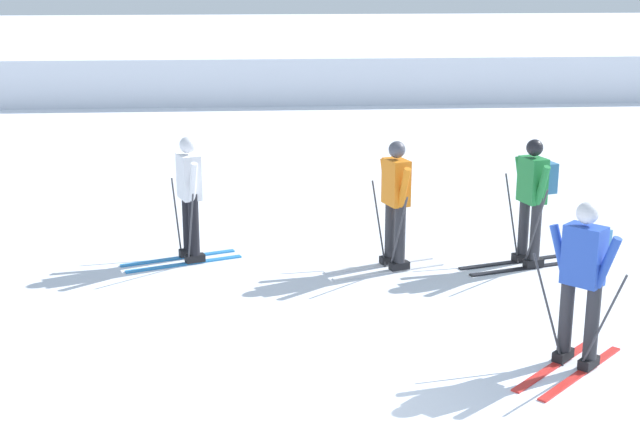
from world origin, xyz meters
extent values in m
plane|color=silver|center=(0.00, 0.00, 0.00)|extent=(120.00, 120.00, 0.00)
cube|color=silver|center=(0.00, 21.84, 0.65)|extent=(80.00, 7.86, 1.30)
cube|color=red|center=(2.98, 0.81, 0.01)|extent=(1.21, 1.18, 0.02)
cube|color=red|center=(2.78, 1.01, 0.01)|extent=(1.21, 1.18, 0.02)
cube|color=black|center=(3.08, 0.92, 0.07)|extent=(0.27, 0.27, 0.10)
cube|color=black|center=(2.89, 1.12, 0.07)|extent=(0.27, 0.27, 0.10)
cylinder|color=#2D2D33|center=(3.08, 0.92, 0.55)|extent=(0.14, 0.14, 0.85)
cylinder|color=#2D2D33|center=(2.89, 1.12, 0.55)|extent=(0.14, 0.14, 0.85)
cube|color=#284CB7|center=(2.99, 1.02, 1.17)|extent=(0.44, 0.44, 0.60)
cylinder|color=#284CB7|center=(3.15, 0.82, 1.16)|extent=(0.24, 0.25, 0.55)
cylinder|color=#284CB7|center=(2.80, 1.18, 1.16)|extent=(0.24, 0.25, 0.55)
sphere|color=silver|center=(2.99, 1.02, 1.60)|extent=(0.22, 0.22, 0.22)
cylinder|color=#38383D|center=(3.11, 0.74, 0.55)|extent=(0.31, 0.32, 1.12)
cylinder|color=#38383D|center=(2.71, 1.15, 0.55)|extent=(0.31, 0.32, 1.12)
cube|color=teal|center=(3.14, 1.16, 1.19)|extent=(0.32, 0.33, 0.40)
cube|color=#237AC6|center=(-1.19, 4.47, 0.01)|extent=(1.53, 0.65, 0.02)
cube|color=#237AC6|center=(-1.29, 4.73, 0.01)|extent=(1.53, 0.65, 0.02)
cube|color=black|center=(-1.05, 4.52, 0.07)|extent=(0.29, 0.20, 0.10)
cube|color=black|center=(-1.15, 4.78, 0.07)|extent=(0.29, 0.20, 0.10)
cylinder|color=black|center=(-1.05, 4.52, 0.55)|extent=(0.14, 0.14, 0.85)
cylinder|color=black|center=(-1.15, 4.78, 0.55)|extent=(0.14, 0.14, 0.85)
cube|color=white|center=(-1.10, 4.65, 1.17)|extent=(0.36, 0.44, 0.60)
cylinder|color=white|center=(-1.03, 4.41, 1.16)|extent=(0.17, 0.27, 0.55)
cylinder|color=white|center=(-1.21, 4.88, 1.16)|extent=(0.17, 0.27, 0.55)
sphere|color=silver|center=(-1.10, 4.65, 1.60)|extent=(0.22, 0.22, 0.22)
cylinder|color=#38383D|center=(-1.08, 4.32, 0.53)|extent=(0.15, 0.35, 1.06)
cylinder|color=#38383D|center=(-1.31, 4.92, 0.53)|extent=(0.15, 0.35, 1.06)
cube|color=silver|center=(1.51, 3.97, 0.01)|extent=(1.54, 0.61, 0.02)
cube|color=silver|center=(1.42, 4.24, 0.01)|extent=(1.54, 0.61, 0.02)
cube|color=black|center=(1.65, 4.02, 0.07)|extent=(0.29, 0.20, 0.10)
cube|color=black|center=(1.56, 4.29, 0.07)|extent=(0.29, 0.20, 0.10)
cylinder|color=#2D2D33|center=(1.65, 4.02, 0.55)|extent=(0.14, 0.14, 0.85)
cylinder|color=#2D2D33|center=(1.56, 4.29, 0.55)|extent=(0.14, 0.14, 0.85)
cube|color=orange|center=(1.60, 4.15, 1.17)|extent=(0.35, 0.44, 0.60)
cylinder|color=orange|center=(1.67, 3.91, 1.16)|extent=(0.17, 0.27, 0.55)
cylinder|color=orange|center=(1.50, 4.38, 1.16)|extent=(0.17, 0.27, 0.55)
sphere|color=#4C4C56|center=(1.60, 4.15, 1.60)|extent=(0.22, 0.22, 0.22)
cylinder|color=#38383D|center=(1.60, 3.86, 0.55)|extent=(0.17, 0.43, 1.10)
cylinder|color=#38383D|center=(1.42, 4.38, 0.55)|extent=(0.17, 0.43, 1.10)
cube|color=black|center=(3.30, 3.97, 0.01)|extent=(1.56, 0.55, 0.02)
cube|color=black|center=(3.22, 4.24, 0.01)|extent=(1.56, 0.55, 0.02)
cube|color=black|center=(3.45, 4.01, 0.07)|extent=(0.28, 0.19, 0.10)
cube|color=black|center=(3.37, 4.28, 0.07)|extent=(0.28, 0.19, 0.10)
cylinder|color=#2D2D33|center=(3.45, 4.01, 0.55)|extent=(0.14, 0.14, 0.85)
cylinder|color=#2D2D33|center=(3.37, 4.28, 0.55)|extent=(0.14, 0.14, 0.85)
cube|color=#23843D|center=(3.41, 4.15, 1.17)|extent=(0.34, 0.43, 0.60)
cylinder|color=#23843D|center=(3.46, 3.90, 1.16)|extent=(0.16, 0.27, 0.55)
cylinder|color=#23843D|center=(3.31, 4.38, 1.16)|extent=(0.16, 0.27, 0.55)
sphere|color=black|center=(3.41, 4.15, 1.60)|extent=(0.22, 0.22, 0.22)
cylinder|color=#38383D|center=(3.39, 3.85, 0.58)|extent=(0.15, 0.43, 1.17)
cylinder|color=#38383D|center=(3.23, 4.38, 0.58)|extent=(0.15, 0.43, 1.17)
cube|color=teal|center=(3.61, 4.21, 1.19)|extent=(0.25, 0.32, 0.40)
camera|label=1|loc=(-0.20, -7.33, 3.99)|focal=51.63mm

